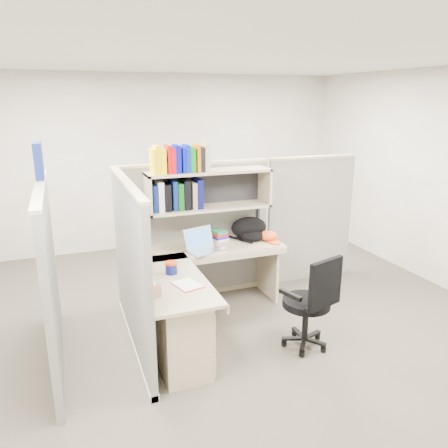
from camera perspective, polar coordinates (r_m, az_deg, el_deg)
name	(u,v)px	position (r m, az deg, el deg)	size (l,w,h in m)	color
ground	(222,329)	(4.69, -0.20, -13.54)	(6.00, 6.00, 0.00)	#3C372F
room_shell	(222,175)	(4.14, -0.22, 6.38)	(6.00, 6.00, 6.00)	#A7A096
cubicle	(175,238)	(4.63, -6.44, -1.78)	(3.79, 1.84, 1.95)	slate
desk	(192,309)	(4.13, -4.21, -11.00)	(1.74, 1.75, 0.73)	tan
laptop	(205,241)	(4.67, -2.50, -2.18)	(0.35, 0.35, 0.25)	silver
backpack	(251,229)	(5.09, 3.53, -0.65)	(0.43, 0.33, 0.26)	black
orange_cap	(268,236)	(5.09, 5.81, -1.53)	(0.20, 0.24, 0.11)	#E35013
snack_canister	(171,268)	(4.14, -6.91, -5.67)	(0.12, 0.12, 0.11)	#0F1257
tissue_box	(152,287)	(3.69, -9.34, -8.12)	(0.11, 0.11, 0.17)	#A67B5E
mouse	(223,248)	(4.76, -0.12, -3.21)	(0.08, 0.05, 0.03)	#9BB2DC
paper_cup	(198,237)	(5.05, -3.37, -1.67)	(0.07, 0.07, 0.11)	silver
book_stack	(218,235)	(5.11, -0.79, -1.40)	(0.17, 0.23, 0.11)	gray
loose_paper	(187,284)	(3.92, -4.84, -7.84)	(0.19, 0.25, 0.00)	white
task_chair	(309,316)	(4.29, 11.04, -11.75)	(0.55, 0.51, 0.95)	black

